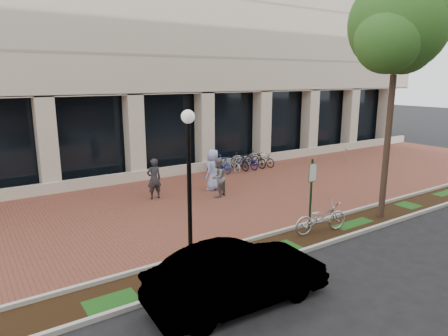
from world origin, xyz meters
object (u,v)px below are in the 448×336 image
locked_bicycle (321,218)px  pedestrian_left (154,179)px  bike_rack_cluster (239,162)px  sedan_near_curb (238,275)px  pedestrian_mid (218,177)px  pedestrian_right (213,170)px  parking_sign (312,186)px  lamppost (189,178)px  street_tree (398,31)px  bollard (346,156)px

locked_bicycle → pedestrian_left: (-2.95, 6.48, 0.34)m
bike_rack_cluster → sedan_near_curb: sedan_near_curb is taller
pedestrian_left → pedestrian_mid: (2.37, -1.22, -0.01)m
pedestrian_mid → pedestrian_right: bearing=-139.9°
parking_sign → pedestrian_left: parking_sign is taller
pedestrian_right → locked_bicycle: bearing=64.9°
sedan_near_curb → lamppost: bearing=-1.3°
lamppost → locked_bicycle: bearing=-7.3°
street_tree → sedan_near_curb: (-7.71, -1.78, -5.77)m
locked_bicycle → bike_rack_cluster: (3.13, 8.83, -0.07)m
locked_bicycle → pedestrian_left: bearing=33.8°
pedestrian_left → bollard: size_ratio=1.82×
locked_bicycle → pedestrian_left: size_ratio=1.14×
street_tree → bollard: size_ratio=8.79×
parking_sign → street_tree: street_tree is taller
parking_sign → street_tree: 5.88m
lamppost → sedan_near_curb: size_ratio=1.00×
parking_sign → bike_rack_cluster: 9.22m
parking_sign → pedestrian_mid: parking_sign is taller
street_tree → pedestrian_right: 9.08m
locked_bicycle → bollard: 11.36m
locked_bicycle → bollard: bearing=-45.0°
bollard → bike_rack_cluster: bike_rack_cluster is taller
parking_sign → bike_rack_cluster: size_ratio=0.59×
parking_sign → pedestrian_mid: size_ratio=1.44×
lamppost → bollard: bearing=23.7°
street_tree → bollard: bearing=47.5°
sedan_near_curb → bollard: bearing=-55.8°
pedestrian_left → pedestrian_mid: size_ratio=1.02×
parking_sign → pedestrian_right: size_ratio=1.32×
lamppost → locked_bicycle: lamppost is taller
pedestrian_left → bollard: bearing=-179.0°
street_tree → bike_rack_cluster: (0.10, 8.98, -6.01)m
parking_sign → street_tree: bearing=-8.5°
pedestrian_right → bollard: bearing=155.3°
pedestrian_mid → lamppost: bearing=22.3°
lamppost → pedestrian_left: (1.56, 5.91, -1.49)m
bike_rack_cluster → sedan_near_curb: bearing=-127.6°
pedestrian_left → bollard: pedestrian_left is taller
lamppost → street_tree: bearing=-5.4°
pedestrian_right → lamppost: bearing=26.3°
lamppost → pedestrian_right: size_ratio=2.25×
parking_sign → street_tree: (3.21, -0.44, 4.91)m
pedestrian_left → bollard: (12.18, 0.13, -0.38)m
bollard → lamppost: bearing=-156.3°
pedestrian_mid → bollard: 9.91m
street_tree → pedestrian_right: street_tree is taller
pedestrian_right → bike_rack_cluster: 4.17m
bollard → locked_bicycle: bearing=-144.4°
pedestrian_left → bike_rack_cluster: 6.53m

